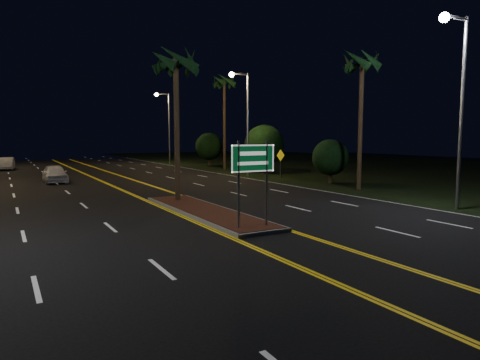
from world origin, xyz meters
TOP-DOWN VIEW (x-y plane):
  - ground at (0.00, 0.00)m, footprint 120.00×120.00m
  - grass_right at (30.00, 25.00)m, footprint 40.00×110.00m
  - median_island at (0.00, 7.00)m, footprint 2.25×10.25m
  - highway_sign at (0.00, 2.80)m, footprint 1.80×0.08m
  - streetlight_right_near at (10.61, 2.00)m, footprint 1.91×0.44m
  - streetlight_right_mid at (10.61, 22.00)m, footprint 1.91×0.44m
  - streetlight_right_far at (10.61, 42.00)m, footprint 1.91×0.44m
  - palm_median at (0.00, 10.50)m, footprint 2.40×2.40m
  - palm_right_near at (12.50, 10.00)m, footprint 2.40×2.40m
  - palm_right_far at (12.80, 30.00)m, footprint 2.40×2.40m
  - shrub_near at (13.50, 14.00)m, footprint 2.70×2.70m
  - shrub_mid at (14.00, 24.00)m, footprint 3.78×3.78m
  - shrub_far at (13.80, 36.00)m, footprint 3.24×3.24m
  - car_near at (-4.52, 24.64)m, footprint 2.07×4.79m
  - car_far at (-7.58, 40.95)m, footprint 2.35×4.71m
  - warning_sign at (13.00, 19.80)m, footprint 0.97×0.30m

SIDE VIEW (x-z plane):
  - ground at x=0.00m, z-range 0.00..0.00m
  - grass_right at x=30.00m, z-range 0.00..0.01m
  - median_island at x=0.00m, z-range 0.00..0.17m
  - car_far at x=-7.58m, z-range 0.00..1.52m
  - car_near at x=-4.52m, z-range 0.00..1.59m
  - warning_sign at x=13.00m, z-range 0.35..2.74m
  - shrub_near at x=13.50m, z-range 0.30..3.60m
  - shrub_far at x=13.80m, z-range 0.36..4.32m
  - highway_sign at x=0.00m, z-range 0.80..4.00m
  - shrub_mid at x=14.00m, z-range 0.42..5.04m
  - streetlight_right_near at x=10.61m, z-range 1.16..10.16m
  - streetlight_right_mid at x=10.61m, z-range 1.16..10.16m
  - streetlight_right_far at x=10.61m, z-range 1.16..10.16m
  - palm_median at x=0.00m, z-range 3.13..11.43m
  - palm_right_near at x=12.50m, z-range 3.56..12.86m
  - palm_right_far at x=12.80m, z-range 3.99..14.29m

